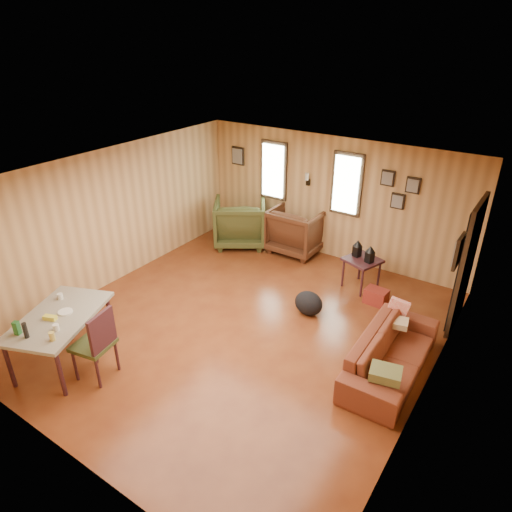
{
  "coord_description": "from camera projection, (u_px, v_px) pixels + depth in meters",
  "views": [
    {
      "loc": [
        3.47,
        -4.72,
        4.19
      ],
      "look_at": [
        0.0,
        0.4,
        1.05
      ],
      "focal_mm": 32.0,
      "sensor_mm": 36.0,
      "label": 1
    }
  ],
  "objects": [
    {
      "name": "side_table",
      "position": [
        363.0,
        258.0,
        7.89
      ],
      "size": [
        0.7,
        0.7,
        0.88
      ],
      "rotation": [
        0.0,
        0.0,
        -0.34
      ],
      "color": "#3E1B21",
      "rests_on": "ground"
    },
    {
      "name": "recliner_brown",
      "position": [
        297.0,
        228.0,
        9.24
      ],
      "size": [
        1.01,
        0.95,
        1.04
      ],
      "primitive_type": "imported",
      "rotation": [
        0.0,
        0.0,
        3.15
      ],
      "color": "#482715",
      "rests_on": "ground"
    },
    {
      "name": "backpack",
      "position": [
        309.0,
        303.0,
        7.32
      ],
      "size": [
        0.55,
        0.47,
        0.4
      ],
      "rotation": [
        0.0,
        0.0,
        -0.3
      ],
      "color": "black",
      "rests_on": "ground"
    },
    {
      "name": "recliner_green",
      "position": [
        240.0,
        220.0,
        9.56
      ],
      "size": [
        1.4,
        1.38,
        1.07
      ],
      "primitive_type": "imported",
      "rotation": [
        0.0,
        0.0,
        -2.55
      ],
      "color": "#3C421E",
      "rests_on": "ground"
    },
    {
      "name": "dining_chair",
      "position": [
        97.0,
        341.0,
        5.84
      ],
      "size": [
        0.54,
        0.54,
        1.02
      ],
      "rotation": [
        0.0,
        0.0,
        0.19
      ],
      "color": "#3C421E",
      "rests_on": "ground"
    },
    {
      "name": "sofa",
      "position": [
        392.0,
        348.0,
        6.01
      ],
      "size": [
        0.62,
        1.98,
        0.77
      ],
      "primitive_type": "imported",
      "rotation": [
        0.0,
        0.0,
        1.59
      ],
      "color": "brown",
      "rests_on": "ground"
    },
    {
      "name": "sofa_pillows",
      "position": [
        392.0,
        342.0,
        5.96
      ],
      "size": [
        0.69,
        1.6,
        0.33
      ],
      "rotation": [
        0.0,
        0.0,
        0.22
      ],
      "color": "brown",
      "rests_on": "sofa"
    },
    {
      "name": "dining_table",
      "position": [
        58.0,
        320.0,
        6.09
      ],
      "size": [
        1.33,
        1.66,
        0.94
      ],
      "rotation": [
        0.0,
        0.0,
        0.38
      ],
      "color": "gray",
      "rests_on": "ground"
    },
    {
      "name": "cooler",
      "position": [
        376.0,
        296.0,
        7.64
      ],
      "size": [
        0.38,
        0.28,
        0.26
      ],
      "rotation": [
        0.0,
        0.0,
        -0.06
      ],
      "color": "maroon",
      "rests_on": "ground"
    },
    {
      "name": "end_table",
      "position": [
        256.0,
        228.0,
        9.67
      ],
      "size": [
        0.59,
        0.56,
        0.62
      ],
      "rotation": [
        0.0,
        0.0,
        -0.29
      ],
      "color": "#3E1B21",
      "rests_on": "ground"
    },
    {
      "name": "room",
      "position": [
        261.0,
        253.0,
        6.69
      ],
      "size": [
        5.54,
        6.04,
        2.44
      ],
      "color": "brown",
      "rests_on": "ground"
    }
  ]
}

